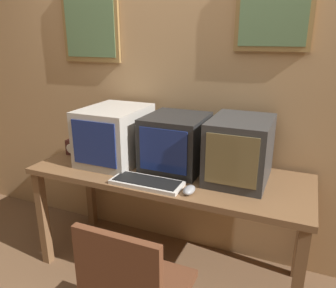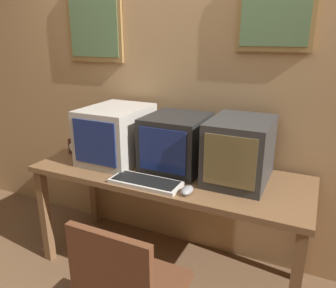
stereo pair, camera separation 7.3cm
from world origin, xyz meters
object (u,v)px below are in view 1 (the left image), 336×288
monitor_center (176,142)px  mouse_near_keyboard (189,190)px  desk_clock (73,147)px  monitor_right (240,150)px  keyboard_main (147,182)px  monitor_left (115,135)px

monitor_center → mouse_near_keyboard: bearing=-56.5°
monitor_center → desk_clock: bearing=-175.4°
monitor_right → desk_clock: (-1.19, -0.05, -0.13)m
monitor_center → keyboard_main: bearing=-100.5°
monitor_right → monitor_left: bearing=-178.1°
monitor_left → monitor_center: monitor_left is taller
monitor_center → monitor_left: bearing=-174.7°
mouse_near_keyboard → desk_clock: bearing=165.7°
mouse_near_keyboard → monitor_left: bearing=156.7°
monitor_left → monitor_right: size_ratio=1.08×
keyboard_main → monitor_center: bearing=79.5°
keyboard_main → mouse_near_keyboard: (0.26, -0.01, 0.01)m
mouse_near_keyboard → desk_clock: size_ratio=0.98×
monitor_center → monitor_right: monitor_right is taller
monitor_left → keyboard_main: size_ratio=1.15×
monitor_left → monitor_right: 0.84m
monitor_left → keyboard_main: monitor_left is taller
monitor_center → keyboard_main: monitor_center is taller
desk_clock → monitor_center: bearing=4.6°
monitor_center → desk_clock: size_ratio=3.71×
monitor_left → mouse_near_keyboard: 0.71m
monitor_left → mouse_near_keyboard: size_ratio=4.56×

